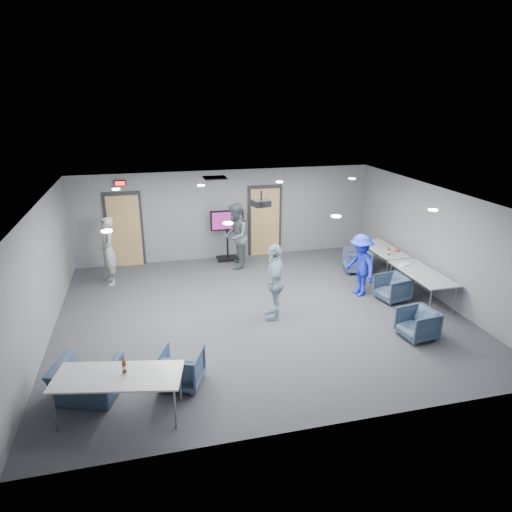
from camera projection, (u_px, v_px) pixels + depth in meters
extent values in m
plane|color=#323439|center=(258.00, 312.00, 10.61)|extent=(9.00, 9.00, 0.00)
plane|color=silver|center=(259.00, 198.00, 9.71)|extent=(9.00, 9.00, 0.00)
cube|color=slate|center=(226.00, 215.00, 13.82)|extent=(9.00, 0.02, 2.70)
cube|color=slate|center=(327.00, 349.00, 6.50)|extent=(9.00, 0.02, 2.70)
cube|color=slate|center=(41.00, 276.00, 9.14)|extent=(0.02, 8.00, 2.70)
cube|color=slate|center=(436.00, 243.00, 11.18)|extent=(0.02, 8.00, 2.70)
cube|color=black|center=(125.00, 230.00, 13.20)|extent=(1.06, 0.06, 2.24)
cube|color=tan|center=(125.00, 231.00, 13.18)|extent=(0.90, 0.05, 2.10)
cylinder|color=gray|center=(137.00, 233.00, 13.23)|extent=(0.04, 0.10, 0.04)
cube|color=black|center=(265.00, 221.00, 14.15)|extent=(1.06, 0.06, 2.24)
cube|color=tan|center=(265.00, 222.00, 14.13)|extent=(0.90, 0.05, 2.10)
cylinder|color=gray|center=(276.00, 224.00, 14.18)|extent=(0.04, 0.10, 0.04)
cube|color=black|center=(120.00, 183.00, 12.72)|extent=(0.32, 0.06, 0.16)
cube|color=#FF0C0C|center=(120.00, 183.00, 12.69)|extent=(0.26, 0.02, 0.11)
cube|color=black|center=(215.00, 178.00, 12.16)|extent=(0.60, 0.60, 0.03)
cylinder|color=white|center=(107.00, 231.00, 7.39)|extent=(0.18, 0.18, 0.02)
cylinder|color=white|center=(116.00, 189.00, 10.68)|extent=(0.18, 0.18, 0.02)
cylinder|color=white|center=(228.00, 223.00, 7.84)|extent=(0.18, 0.18, 0.02)
cylinder|color=white|center=(201.00, 185.00, 11.14)|extent=(0.18, 0.18, 0.02)
cylinder|color=white|center=(336.00, 216.00, 8.29)|extent=(0.18, 0.18, 0.02)
cylinder|color=white|center=(279.00, 182.00, 11.59)|extent=(0.18, 0.18, 0.02)
cylinder|color=white|center=(433.00, 210.00, 8.74)|extent=(0.18, 0.18, 0.02)
cylinder|color=white|center=(352.00, 179.00, 12.04)|extent=(0.18, 0.18, 0.02)
imported|color=#9DA09D|center=(108.00, 251.00, 11.95)|extent=(0.57, 0.74, 1.81)
imported|color=#515C62|center=(235.00, 236.00, 13.05)|extent=(0.95, 1.09, 1.91)
imported|color=#9AB5C7|center=(275.00, 282.00, 10.09)|extent=(0.66, 1.09, 1.74)
imported|color=#1D2BBC|center=(360.00, 265.00, 11.29)|extent=(0.74, 1.10, 1.58)
imported|color=#3D4969|center=(357.00, 261.00, 12.94)|extent=(0.88, 0.87, 0.67)
imported|color=#3A4B64|center=(392.00, 288.00, 11.14)|extent=(0.80, 0.78, 0.64)
imported|color=#394C63|center=(417.00, 324.00, 9.40)|extent=(0.77, 0.75, 0.63)
imported|color=#3C4E68|center=(181.00, 367.00, 7.86)|extent=(0.92, 0.93, 0.66)
imported|color=#35465C|center=(87.00, 381.00, 7.51)|extent=(1.22, 1.14, 0.65)
cube|color=#B1B4B6|center=(383.00, 249.00, 12.73)|extent=(0.73, 1.75, 0.03)
cylinder|color=gray|center=(360.00, 253.00, 13.52)|extent=(0.04, 0.04, 0.70)
cylinder|color=gray|center=(387.00, 272.00, 12.06)|extent=(0.04, 0.04, 0.70)
cylinder|color=gray|center=(378.00, 251.00, 13.64)|extent=(0.04, 0.04, 0.70)
cylinder|color=gray|center=(406.00, 270.00, 12.19)|extent=(0.04, 0.04, 0.70)
cube|color=#B1B4B6|center=(422.00, 273.00, 10.99)|extent=(0.80, 1.91, 0.03)
cylinder|color=gray|center=(390.00, 275.00, 11.84)|extent=(0.04, 0.04, 0.70)
cylinder|color=gray|center=(430.00, 303.00, 10.24)|extent=(0.04, 0.04, 0.70)
cylinder|color=gray|center=(412.00, 273.00, 11.98)|extent=(0.04, 0.04, 0.70)
cylinder|color=gray|center=(455.00, 300.00, 10.38)|extent=(0.04, 0.04, 0.70)
cube|color=#B1B4B6|center=(118.00, 376.00, 6.95)|extent=(2.06, 1.18, 0.03)
cylinder|color=gray|center=(180.00, 383.00, 7.41)|extent=(0.04, 0.04, 0.70)
cylinder|color=gray|center=(70.00, 385.00, 7.34)|extent=(0.04, 0.04, 0.70)
cylinder|color=gray|center=(175.00, 408.00, 6.80)|extent=(0.04, 0.04, 0.70)
cylinder|color=gray|center=(55.00, 411.00, 6.74)|extent=(0.04, 0.04, 0.70)
cylinder|color=#5D2410|center=(124.00, 367.00, 6.99)|extent=(0.07, 0.07, 0.19)
cylinder|color=#5D2410|center=(123.00, 360.00, 6.95)|extent=(0.02, 0.02, 0.08)
cylinder|color=beige|center=(124.00, 367.00, 6.99)|extent=(0.07, 0.07, 0.06)
cylinder|color=#5D2410|center=(389.00, 252.00, 12.18)|extent=(0.06, 0.06, 0.18)
cylinder|color=#5D2410|center=(389.00, 247.00, 12.14)|extent=(0.02, 0.02, 0.08)
cylinder|color=beige|center=(389.00, 252.00, 12.18)|extent=(0.07, 0.07, 0.06)
cube|color=red|center=(397.00, 251.00, 12.47)|extent=(0.20, 0.17, 0.04)
cube|color=white|center=(405.00, 264.00, 11.43)|extent=(0.26, 0.20, 0.05)
cube|color=black|center=(228.00, 258.00, 14.02)|extent=(0.67, 0.48, 0.06)
cylinder|color=black|center=(227.00, 240.00, 13.83)|extent=(0.06, 0.06, 1.15)
cube|color=black|center=(227.00, 220.00, 13.62)|extent=(1.00, 0.07, 0.59)
cube|color=#70185A|center=(227.00, 221.00, 13.58)|extent=(0.91, 0.01, 0.52)
cylinder|color=black|center=(261.00, 196.00, 10.52)|extent=(0.04, 0.04, 0.22)
cube|color=black|center=(261.00, 203.00, 10.58)|extent=(0.44, 0.39, 0.15)
cylinder|color=black|center=(263.00, 205.00, 10.42)|extent=(0.08, 0.06, 0.08)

